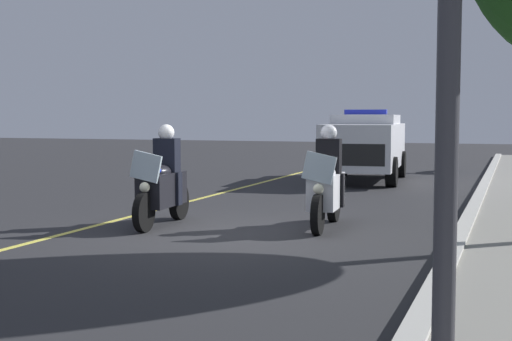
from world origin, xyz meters
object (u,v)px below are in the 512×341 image
Objects in this scene: police_motorcycle_lead_left at (163,185)px; cyclist_background at (451,147)px; police_motorcycle_lead_right at (327,186)px; police_suv at (365,144)px.

cyclist_background is (-13.69, 3.58, 0.14)m from police_motorcycle_lead_left.
police_motorcycle_lead_left is 14.15m from cyclist_background.
police_suv is at bearing -172.67° from police_motorcycle_lead_right.
police_suv is 4.70m from cyclist_background.
cyclist_background is at bearing 176.04° from police_motorcycle_lead_right.
police_motorcycle_lead_left is 2.78m from police_motorcycle_lead_right.
police_motorcycle_lead_left is at bearing -14.67° from cyclist_background.
police_motorcycle_lead_left is 0.43× the size of police_suv.
police_motorcycle_lead_left is at bearing -9.36° from police_suv.
cyclist_background is at bearing 165.33° from police_motorcycle_lead_left.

